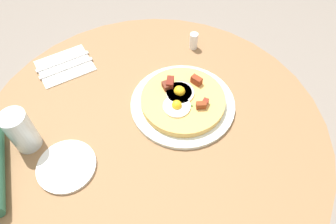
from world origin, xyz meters
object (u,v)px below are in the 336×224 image
fork (66,68)px  bread_plate (67,166)px  water_glass (21,131)px  salt_shaker (194,41)px  breakfast_pizza (182,99)px  knife (63,61)px  pizza_plate (183,104)px  dining_table (155,156)px

fork → bread_plate: bearing=-109.1°
water_glass → salt_shaker: 0.61m
breakfast_pizza → bread_plate: bearing=-57.1°
bread_plate → salt_shaker: 0.58m
bread_plate → knife: 0.39m
breakfast_pizza → bread_plate: breakfast_pizza is taller
fork → water_glass: bearing=-129.5°
breakfast_pizza → fork: breakfast_pizza is taller
pizza_plate → knife: pizza_plate is taller
dining_table → water_glass: water_glass is taller
breakfast_pizza → knife: 0.43m
bread_plate → salt_shaker: size_ratio=2.62×
knife → salt_shaker: (-0.07, 0.44, 0.02)m
breakfast_pizza → salt_shaker: bearing=168.8°
fork → salt_shaker: 0.44m
dining_table → bread_plate: 0.30m
fork → salt_shaker: size_ratio=3.07×
knife → water_glass: (0.31, -0.03, 0.06)m
salt_shaker → fork: bearing=-76.8°
fork → knife: same height
bread_plate → water_glass: size_ratio=1.20×
water_glass → salt_shaker: (-0.38, 0.48, -0.03)m
bread_plate → knife: bread_plate is taller
dining_table → bread_plate: bread_plate is taller
breakfast_pizza → knife: breakfast_pizza is taller
water_glass → fork: bearing=169.8°
fork → salt_shaker: (-0.10, 0.42, 0.02)m
dining_table → water_glass: (0.05, -0.34, 0.23)m
salt_shaker → water_glass: bearing=-51.2°
fork → pizza_plate: bearing=-51.8°
dining_table → knife: (-0.27, -0.30, 0.17)m
salt_shaker → bread_plate: bearing=-38.4°
dining_table → breakfast_pizza: breakfast_pizza is taller
dining_table → salt_shaker: bearing=157.6°
dining_table → bread_plate: size_ratio=6.51×
bread_plate → salt_shaker: bearing=141.6°
dining_table → knife: 0.44m
dining_table → knife: size_ratio=5.56×
breakfast_pizza → fork: (-0.15, -0.37, -0.02)m
dining_table → fork: fork is taller
pizza_plate → water_glass: size_ratio=2.44×
fork → water_glass: (0.28, -0.05, 0.06)m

